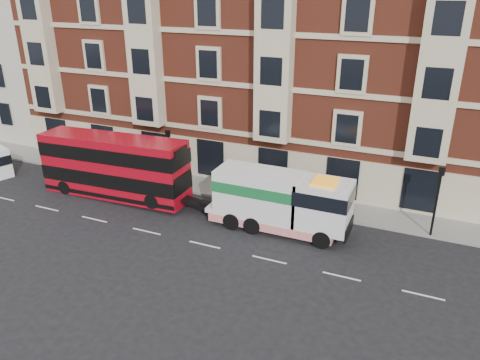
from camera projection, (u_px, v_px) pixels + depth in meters
name	position (u px, v px, depth m)	size (l,w,h in m)	color
ground	(205.00, 245.00, 27.20)	(120.00, 120.00, 0.00)	black
sidewalk	(253.00, 194.00, 33.51)	(90.00, 3.00, 0.15)	slate
victorian_terrace	(297.00, 39.00, 35.76)	(45.00, 12.00, 20.40)	brown
cream_block	(0.00, 44.00, 46.73)	(16.00, 10.00, 16.80)	#B7B2A0
lamp_post_west	(169.00, 154.00, 33.58)	(0.35, 0.15, 4.35)	black
lamp_post_east	(437.00, 196.00, 27.01)	(0.35, 0.15, 4.35)	black
double_decker_bus	(114.00, 166.00, 32.45)	(10.93, 2.51, 4.42)	#A30917
tow_truck	(278.00, 201.00, 28.20)	(8.75, 2.59, 3.65)	silver
pedestrian	(117.00, 163.00, 36.68)	(0.65, 0.43, 1.78)	#1A2A34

